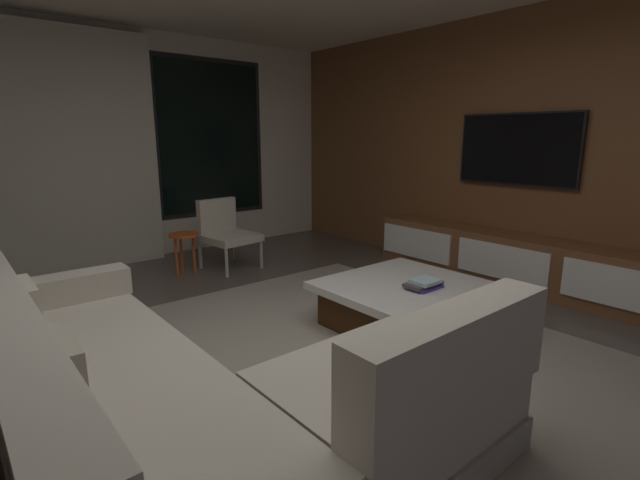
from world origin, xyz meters
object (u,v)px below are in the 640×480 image
accent_chair_near_window (225,230)px  side_stool (184,241)px  mounted_tv (517,149)px  coffee_table (408,306)px  media_console (517,262)px  sectional_couch (183,401)px  book_stack_on_coffee_table (424,284)px

accent_chair_near_window → side_stool: size_ratio=1.70×
side_stool → mounted_tv: 3.58m
coffee_table → media_console: size_ratio=0.37×
sectional_couch → mounted_tv: bearing=7.2°
sectional_couch → media_console: (3.61, 0.28, -0.04)m
accent_chair_near_window → mounted_tv: mounted_tv is taller
sectional_couch → coffee_table: (1.96, 0.30, -0.10)m
sectional_couch → accent_chair_near_window: bearing=58.1°
coffee_table → mounted_tv: (1.82, 0.18, 1.16)m
mounted_tv → side_stool: bearing=137.8°
mounted_tv → coffee_table: bearing=-174.4°
accent_chair_near_window → mounted_tv: (2.06, -2.30, 0.92)m
sectional_couch → accent_chair_near_window: 3.27m
coffee_table → side_stool: size_ratio=2.52×
accent_chair_near_window → sectional_couch: bearing=-121.9°
sectional_couch → media_console: size_ratio=0.81×
side_stool → media_console: media_console is taller
book_stack_on_coffee_table → media_console: bearing=3.8°
mounted_tv → media_console: bearing=-132.4°
sectional_couch → accent_chair_near_window: sectional_couch is taller
sectional_couch → mounted_tv: size_ratio=2.02×
media_console → coffee_table: bearing=179.3°
side_stool → coffee_table: bearing=-73.7°
coffee_table → book_stack_on_coffee_table: 0.24m
book_stack_on_coffee_table → side_stool: 2.72m
accent_chair_near_window → side_stool: (-0.49, 0.02, -0.06)m
coffee_table → sectional_couch: bearing=-171.4°
accent_chair_near_window → media_console: 3.13m
accent_chair_near_window → mounted_tv: size_ratio=0.63×
media_console → book_stack_on_coffee_table: bearing=-176.2°
book_stack_on_coffee_table → accent_chair_near_window: 2.61m
book_stack_on_coffee_table → media_console: media_console is taller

